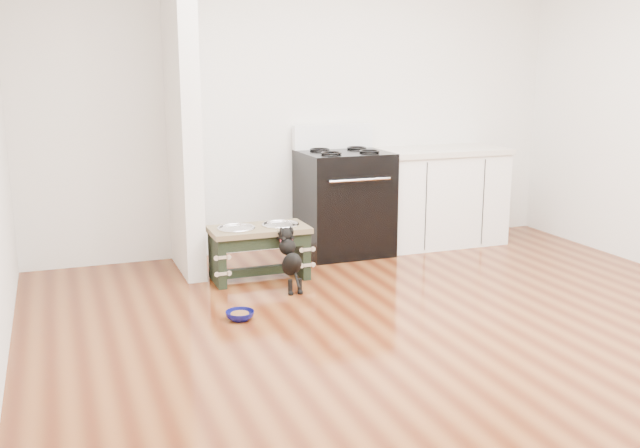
% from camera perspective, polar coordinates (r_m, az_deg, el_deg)
% --- Properties ---
extents(ground, '(5.00, 5.00, 0.00)m').
position_cam_1_polar(ground, '(4.55, 9.49, -9.04)').
color(ground, '#4C1F0D').
rests_on(ground, ground).
extents(room_shell, '(5.00, 5.00, 5.00)m').
position_cam_1_polar(room_shell, '(4.24, 10.29, 11.78)').
color(room_shell, silver).
rests_on(room_shell, ground).
extents(partition_wall, '(0.15, 0.80, 2.70)m').
position_cam_1_polar(partition_wall, '(5.84, -10.99, 9.25)').
color(partition_wall, silver).
rests_on(partition_wall, ground).
extents(oven_range, '(0.76, 0.69, 1.14)m').
position_cam_1_polar(oven_range, '(6.40, 1.92, 1.86)').
color(oven_range, black).
rests_on(oven_range, ground).
extents(cabinet_run, '(1.24, 0.64, 0.91)m').
position_cam_1_polar(cabinet_run, '(6.85, 9.46, 2.19)').
color(cabinet_run, white).
rests_on(cabinet_run, ground).
extents(dog_feeder, '(0.77, 0.41, 0.44)m').
position_cam_1_polar(dog_feeder, '(5.64, -4.89, -1.45)').
color(dog_feeder, black).
rests_on(dog_feeder, ground).
extents(puppy, '(0.14, 0.40, 0.47)m').
position_cam_1_polar(puppy, '(5.36, -2.42, -2.65)').
color(puppy, black).
rests_on(puppy, ground).
extents(floor_bowl, '(0.24, 0.24, 0.06)m').
position_cam_1_polar(floor_bowl, '(4.83, -6.43, -7.28)').
color(floor_bowl, '#0B0C50').
rests_on(floor_bowl, ground).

